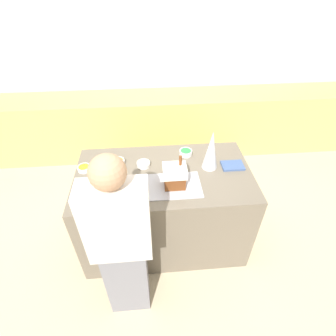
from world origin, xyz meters
TOP-DOWN VIEW (x-y plane):
  - ground_plane at (0.00, 0.00)m, footprint 12.00×12.00m
  - wall_back at (0.00, 2.03)m, footprint 8.00×0.05m
  - back_cabinet_block at (0.00, 1.70)m, footprint 6.00×0.60m
  - kitchen_island at (0.00, 0.00)m, footprint 1.60×0.89m
  - baking_tray at (0.08, -0.17)m, footprint 0.45×0.33m
  - gingerbread_house at (0.08, -0.17)m, footprint 0.19×0.16m
  - decorative_tree at (0.43, 0.06)m, footprint 0.14×0.14m
  - candy_bowl_center_rear at (-0.18, 0.12)m, footprint 0.12×0.12m
  - candy_bowl_front_corner at (-0.72, 0.11)m, footprint 0.12×0.12m
  - candy_bowl_far_left at (0.24, 0.27)m, footprint 0.13×0.13m
  - candy_bowl_near_tray_left at (-0.42, 0.17)m, footprint 0.13×0.13m
  - cookbook at (0.65, 0.04)m, footprint 0.20×0.14m
  - person at (-0.35, -0.68)m, footprint 0.43×0.54m

SIDE VIEW (x-z plane):
  - ground_plane at x=0.00m, z-range 0.00..0.00m
  - back_cabinet_block at x=0.00m, z-range 0.00..0.91m
  - kitchen_island at x=0.00m, z-range 0.00..0.93m
  - person at x=-0.35m, z-range 0.03..1.68m
  - baking_tray at x=0.08m, z-range 0.93..0.94m
  - cookbook at x=0.65m, z-range 0.93..0.95m
  - candy_bowl_front_corner at x=-0.72m, z-range 0.93..0.97m
  - candy_bowl_center_rear at x=-0.18m, z-range 0.93..0.97m
  - candy_bowl_near_tray_left at x=-0.42m, z-range 0.93..0.98m
  - candy_bowl_far_left at x=0.24m, z-range 0.93..0.98m
  - gingerbread_house at x=0.08m, z-range 0.90..1.19m
  - decorative_tree at x=0.43m, z-range 0.93..1.31m
  - wall_back at x=0.00m, z-range 0.00..2.60m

